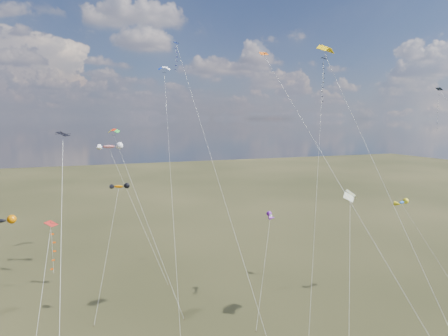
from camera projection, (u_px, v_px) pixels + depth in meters
name	position (u px, v px, depth m)	size (l,w,h in m)	color
diamond_black_high	(323.00, 91.00, 60.12)	(14.24, 19.16, 34.56)	black
diamond_navy_tall	(182.00, 74.00, 65.52)	(2.09, 34.71, 38.26)	#0B164B
diamond_black_mid	(61.00, 239.00, 27.25)	(1.78, 18.29, 24.21)	black
diamond_red_low	(51.00, 256.00, 35.20)	(3.23, 9.71, 16.18)	#AC1F17
diamond_navy_right	(447.00, 120.00, 55.76)	(12.94, 16.94, 29.55)	#111C4A
diamond_orange_center	(322.00, 153.00, 37.60)	(7.58, 26.23, 32.45)	#E65C10
parafoil_yellow	(327.00, 48.00, 44.00)	(2.79, 26.59, 33.80)	#EFBB05
parafoil_blue_white	(164.00, 69.00, 69.76)	(6.14, 29.51, 34.74)	blue
parafoil_striped	(351.00, 193.00, 47.80)	(10.42, 13.39, 17.18)	yellow
parafoil_tricolor	(114.00, 132.00, 59.43)	(7.47, 16.38, 24.02)	yellow
novelty_orange_black	(119.00, 187.00, 56.76)	(5.84, 10.10, 16.15)	#D97000
novelty_white_purple	(270.00, 216.00, 54.85)	(6.26, 8.59, 12.38)	silver
novelty_redwhite_stripe	(109.00, 147.00, 64.87)	(9.29, 11.16, 21.38)	red
novelty_blue_yellow	(402.00, 203.00, 55.96)	(6.64, 7.80, 14.03)	blue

